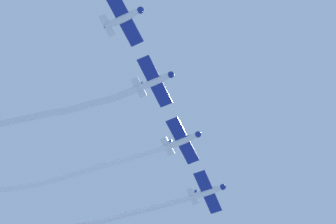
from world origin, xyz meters
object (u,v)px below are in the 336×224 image
Objects in this scene: airplane_lead at (124,18)px; airplane_right_wing at (182,141)px; airplane_left_wing at (155,81)px; airplane_slot at (208,192)px.

airplane_right_wing is at bearing 92.55° from airplane_lead.
airplane_right_wing is at bearing 91.01° from airplane_left_wing.
airplane_slot is at bearing 91.01° from airplane_left_wing.
airplane_lead is 7.63m from airplane_left_wing.
airplane_left_wing is 15.25m from airplane_slot.
airplane_right_wing is (-7.05, 2.90, -0.30)m from airplane_left_wing.
airplane_slot is (-21.15, 8.71, 0.30)m from airplane_lead.
airplane_left_wing is 1.00× the size of airplane_right_wing.
airplane_lead and airplane_right_wing have the same top height.
airplane_left_wing is at bearing 92.55° from airplane_lead.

